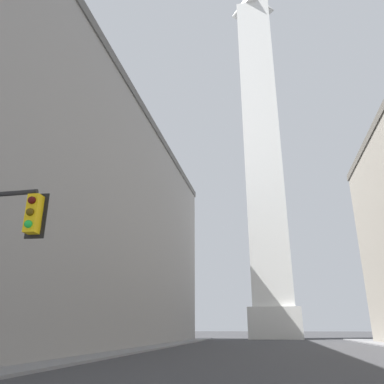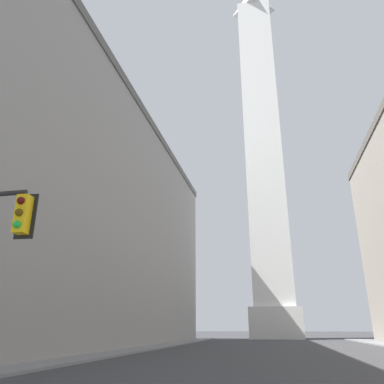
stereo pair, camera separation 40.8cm
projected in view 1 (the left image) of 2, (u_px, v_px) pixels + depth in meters
The scene contains 3 objects.
sidewalk_left at pixel (90, 354), 25.93m from camera, with size 5.00×80.46×0.15m, color slate.
building_left at pixel (13, 222), 39.77m from camera, with size 28.43×57.28×24.83m.
obelisk at pixel (262, 139), 75.89m from camera, with size 8.68×8.68×78.28m.
Camera 1 is at (-0.21, -2.08, 1.85)m, focal length 35.00 mm.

